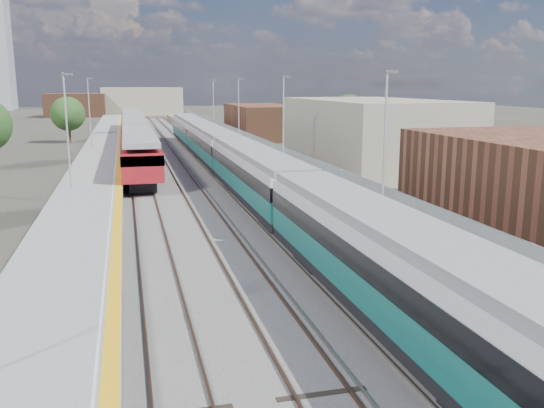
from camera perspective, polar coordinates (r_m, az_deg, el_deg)
name	(u,v)px	position (r m, az deg, el deg)	size (l,w,h in m)	color
ground	(196,166)	(56.64, -7.51, 3.77)	(320.00, 320.00, 0.00)	#47443A
ballast_bed	(171,163)	(58.89, -9.98, 4.03)	(10.50, 155.00, 0.06)	#565451
tracks	(175,160)	(60.58, -9.54, 4.33)	(8.96, 160.00, 0.17)	#4C3323
platform_right	(244,156)	(59.84, -2.77, 4.80)	(4.70, 155.00, 8.52)	slate
platform_left	(100,160)	(58.72, -16.64, 4.17)	(4.30, 155.00, 8.52)	slate
buildings	(71,71)	(144.81, -19.29, 12.29)	(72.00, 185.50, 40.00)	brown
green_train	(230,156)	(46.48, -4.22, 4.80)	(2.80, 77.97, 3.08)	black
red_train	(135,133)	(70.17, -13.46, 6.90)	(2.96, 60.09, 3.74)	black
tree_c	(68,114)	(82.95, -19.58, 8.41)	(4.56, 4.56, 6.18)	#382619
tree_d	(348,114)	(74.45, 7.53, 8.86)	(4.84, 4.84, 6.56)	#382619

